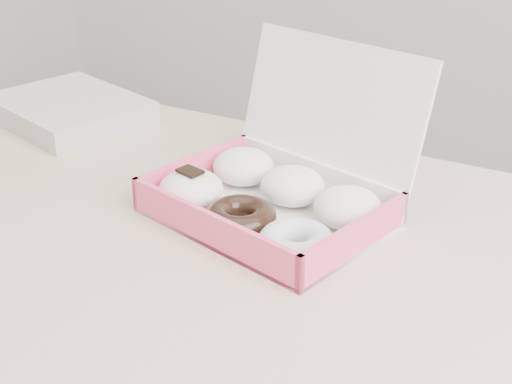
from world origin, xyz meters
The scene contains 3 objects.
table centered at (0.00, 0.00, 0.67)m, with size 1.20×0.80×0.75m.
donut_box centered at (0.04, 0.13, 0.78)m, with size 0.33×0.31×0.20m.
newspapers centered at (-0.41, 0.26, 0.77)m, with size 0.24×0.20×0.04m, color beige.
Camera 1 is at (0.41, -0.58, 1.18)m, focal length 50.00 mm.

